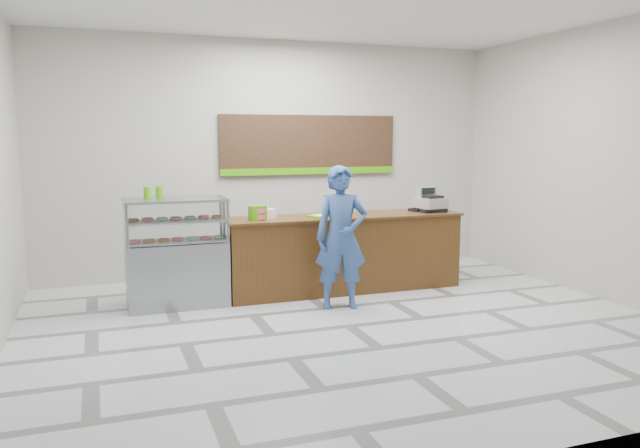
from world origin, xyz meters
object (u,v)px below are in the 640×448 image
object	(u,v)px
cash_register	(430,202)
customer	(341,237)
serving_tray	(323,216)
sales_counter	(344,253)
display_case	(176,251)

from	to	relation	value
cash_register	customer	world-z (taller)	customer
cash_register	serving_tray	distance (m)	1.60
cash_register	serving_tray	size ratio (longest dim) A/B	1.02
cash_register	serving_tray	bearing A→B (deg)	168.80
sales_counter	display_case	bearing A→B (deg)	-179.99
cash_register	sales_counter	bearing A→B (deg)	167.27
sales_counter	cash_register	distance (m)	1.44
serving_tray	customer	distance (m)	0.77
display_case	serving_tray	bearing A→B (deg)	-1.03
display_case	customer	bearing A→B (deg)	-22.78
cash_register	serving_tray	world-z (taller)	cash_register
sales_counter	serving_tray	bearing A→B (deg)	-173.57
serving_tray	sales_counter	bearing A→B (deg)	-9.32
sales_counter	customer	world-z (taller)	customer
sales_counter	serving_tray	world-z (taller)	serving_tray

